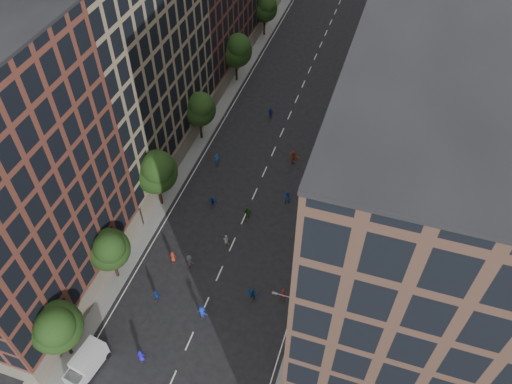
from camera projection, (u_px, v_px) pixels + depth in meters
ground at (273, 154)px, 73.15m from camera, size 240.00×240.00×0.00m
sidewalk_left at (215, 108)px, 80.50m from camera, size 4.00×105.00×0.15m
sidewalk_right at (363, 138)px, 75.46m from camera, size 4.00×105.00×0.15m
bldg_left_b at (117, 46)px, 61.50m from camera, size 14.00×26.00×34.00m
bldg_right_a at (417, 237)px, 39.75m from camera, size 14.00×30.00×36.00m
bldg_right_b at (437, 63)px, 59.74m from camera, size 14.00×28.00×33.00m
tree_left_0 at (56, 327)px, 47.56m from camera, size 5.20×5.20×8.83m
tree_left_1 at (109, 249)px, 54.38m from camera, size 4.80×4.80×8.21m
tree_left_2 at (156, 171)px, 61.59m from camera, size 5.60×5.60×9.45m
tree_left_3 at (199, 108)px, 71.13m from camera, size 5.00×5.00×8.58m
tree_left_4 at (237, 50)px, 81.34m from camera, size 5.40×5.40×9.08m
tree_left_5 at (265, 8)px, 92.09m from camera, size 4.80×4.80×8.33m
tree_right_a at (365, 106)px, 71.77m from camera, size 5.00×5.00×8.39m
tree_right_b at (384, 36)px, 84.56m from camera, size 5.20×5.20×8.83m
streetlamp_near at (294, 320)px, 48.96m from camera, size 2.64×0.22×9.06m
streetlamp_far at (354, 119)px, 70.46m from camera, size 2.64×0.22×9.06m
cargo_van at (87, 363)px, 49.94m from camera, size 2.86×4.93×2.49m
skater_0 at (141, 356)px, 50.91m from camera, size 0.97×0.78×1.72m
skater_3 at (202, 313)px, 54.20m from camera, size 1.28×0.81×1.88m
skater_4 at (157, 296)px, 55.76m from camera, size 1.08×0.69×1.72m
skater_5 at (252, 294)px, 55.93m from camera, size 1.55×0.54×1.65m
skater_6 at (173, 257)px, 59.49m from camera, size 0.82×0.59×1.56m
skater_7 at (283, 294)px, 55.96m from camera, size 0.68×0.53×1.64m
skater_8 at (226, 240)px, 61.27m from camera, size 0.77×0.63×1.50m
skater_9 at (190, 261)px, 58.94m from camera, size 1.27×0.90×1.78m
skater_10 at (248, 213)px, 63.97m from camera, size 1.17×0.59×1.91m
skater_11 at (213, 202)px, 65.57m from camera, size 1.45×0.50×1.55m
skater_12 at (309, 228)px, 62.45m from camera, size 0.97×0.78×1.72m
skater_13 at (217, 159)px, 70.91m from camera, size 0.72×0.50×1.90m
skater_14 at (287, 197)px, 65.88m from camera, size 1.10×0.98×1.87m
skater_15 at (323, 170)px, 69.53m from camera, size 1.11×0.66×1.68m
skater_16 at (271, 114)px, 78.20m from camera, size 1.06×0.49×1.77m
skater_17 at (294, 157)px, 71.23m from camera, size 1.86×1.22×1.92m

